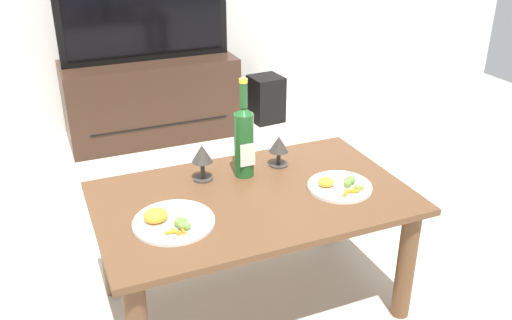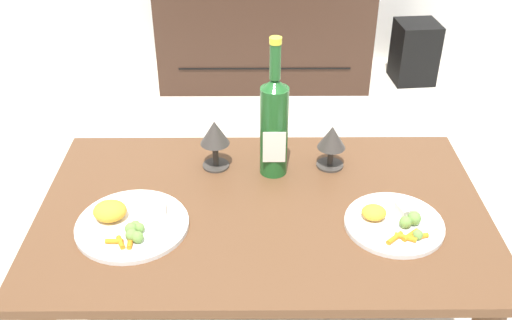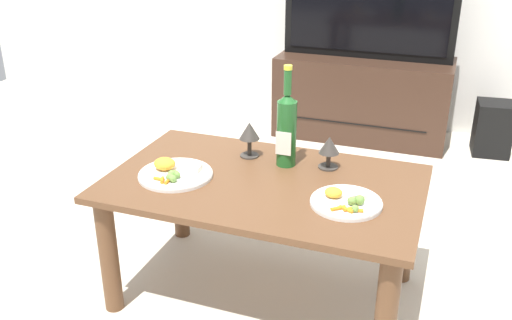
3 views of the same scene
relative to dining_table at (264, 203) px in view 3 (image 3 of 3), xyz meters
The scene contains 10 objects.
ground_plane 0.40m from the dining_table, ahead, with size 6.40×6.40×0.00m, color beige.
dining_table is the anchor object (origin of this frame).
tv_stand 1.85m from the dining_table, 88.85° to the left, with size 1.11×0.46×0.53m.
tv_screen 1.89m from the dining_table, 88.85° to the left, with size 1.07×0.05×0.58m.
floor_speaker 2.02m from the dining_table, 64.77° to the left, with size 0.21×0.21×0.33m, color black.
wine_bottle 0.30m from the dining_table, 79.10° to the left, with size 0.08×0.08×0.39m.
goblet_left 0.30m from the dining_table, 123.98° to the left, with size 0.08×0.08×0.14m.
goblet_right 0.32m from the dining_table, 44.88° to the left, with size 0.08×0.08×0.13m.
dinner_plate_left 0.35m from the dining_table, 166.38° to the right, with size 0.27×0.27×0.06m.
dinner_plate_right 0.34m from the dining_table, 13.95° to the right, with size 0.24×0.24×0.05m.
Camera 3 is at (0.61, -1.75, 1.39)m, focal length 39.78 mm.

